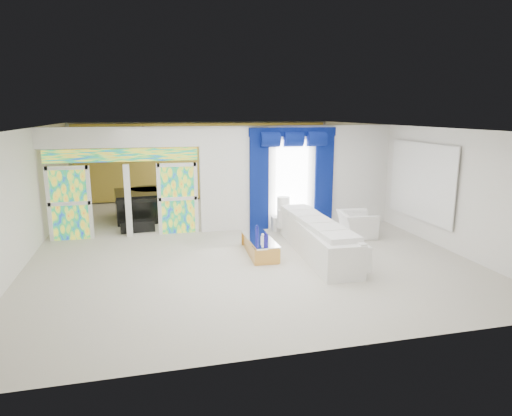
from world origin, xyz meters
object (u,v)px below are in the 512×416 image
object	(u,v)px
console_table	(293,223)
white_sofa	(317,239)
coffee_table	(260,246)
grand_piano	(138,205)
armchair	(357,224)

from	to	relation	value
console_table	white_sofa	bearing A→B (deg)	-93.84
coffee_table	console_table	bearing A→B (deg)	52.57
grand_piano	coffee_table	bearing A→B (deg)	-61.94
console_table	grand_piano	distance (m)	5.07
white_sofa	console_table	world-z (taller)	white_sofa
white_sofa	armchair	world-z (taller)	white_sofa
armchair	console_table	bearing A→B (deg)	62.17
white_sofa	armchair	size ratio (longest dim) A/B	3.77
console_table	grand_piano	world-z (taller)	grand_piano
console_table	coffee_table	bearing A→B (deg)	-127.43
white_sofa	grand_piano	size ratio (longest dim) A/B	2.21
white_sofa	console_table	distance (m)	2.27
console_table	armchair	xyz separation A→B (m)	(1.51, -1.06, 0.13)
console_table	grand_piano	bearing A→B (deg)	150.58
armchair	grand_piano	bearing A→B (deg)	66.26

